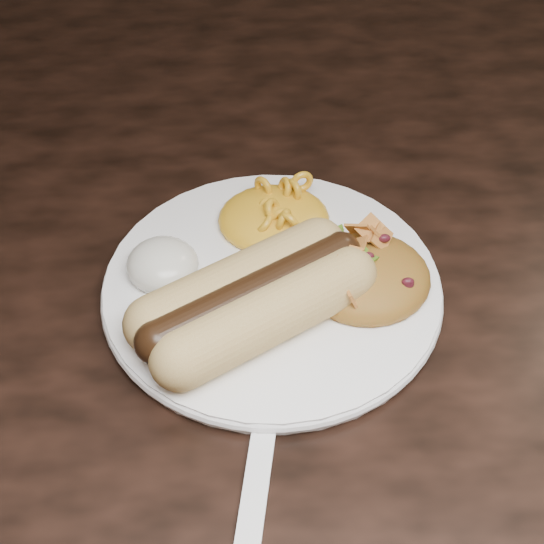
{
  "coord_description": "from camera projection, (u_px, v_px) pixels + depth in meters",
  "views": [
    {
      "loc": [
        -0.14,
        -0.43,
        1.19
      ],
      "look_at": [
        -0.11,
        -0.02,
        0.77
      ],
      "focal_mm": 55.0,
      "sensor_mm": 36.0,
      "label": 1
    }
  ],
  "objects": [
    {
      "name": "plate",
      "position": [
        272.0,
        288.0,
        0.6
      ],
      "size": [
        0.31,
        0.31,
        0.01
      ],
      "primitive_type": "cylinder",
      "rotation": [
        0.0,
        0.0,
        -0.36
      ],
      "color": "white",
      "rests_on": "table"
    },
    {
      "name": "hotdog",
      "position": [
        253.0,
        298.0,
        0.55
      ],
      "size": [
        0.14,
        0.13,
        0.04
      ],
      "rotation": [
        0.0,
        0.0,
        0.53
      ],
      "color": "#D7C37A",
      "rests_on": "plate"
    },
    {
      "name": "sour_cream",
      "position": [
        162.0,
        257.0,
        0.59
      ],
      "size": [
        0.07,
        0.07,
        0.03
      ],
      "primitive_type": "ellipsoid",
      "rotation": [
        0.0,
        0.0,
        0.34
      ],
      "color": "silver",
      "rests_on": "plate"
    },
    {
      "name": "table",
      "position": [
        406.0,
        345.0,
        0.69
      ],
      "size": [
        1.6,
        0.9,
        0.75
      ],
      "color": "black",
      "rests_on": "floor"
    },
    {
      "name": "mac_and_cheese",
      "position": [
        274.0,
        207.0,
        0.62
      ],
      "size": [
        0.09,
        0.08,
        0.03
      ],
      "primitive_type": "ellipsoid",
      "rotation": [
        0.0,
        0.0,
        0.1
      ],
      "color": "yellow",
      "rests_on": "plate"
    },
    {
      "name": "taco_salad",
      "position": [
        366.0,
        268.0,
        0.58
      ],
      "size": [
        0.09,
        0.09,
        0.04
      ],
      "rotation": [
        0.0,
        0.0,
        -0.06
      ],
      "color": "#AD3516",
      "rests_on": "plate"
    },
    {
      "name": "fork",
      "position": [
        254.0,
        498.0,
        0.48
      ],
      "size": [
        0.05,
        0.15,
        0.0
      ],
      "primitive_type": "cube",
      "rotation": [
        0.0,
        0.0,
        -0.18
      ],
      "color": "white",
      "rests_on": "table"
    }
  ]
}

